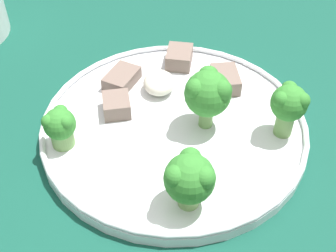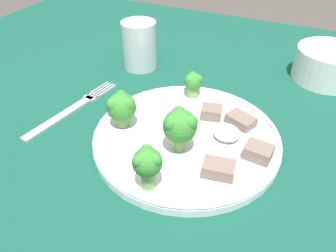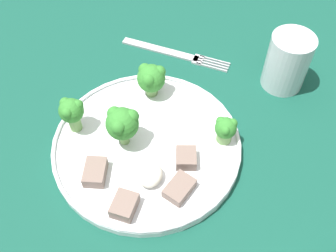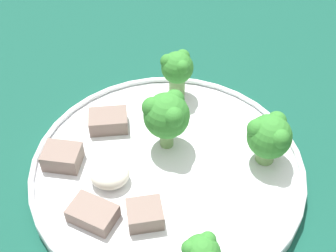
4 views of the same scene
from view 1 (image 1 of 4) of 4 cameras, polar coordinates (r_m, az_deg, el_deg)
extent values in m
cube|color=#114738|center=(0.48, -3.24, -6.88)|extent=(1.30, 1.12, 0.03)
cylinder|color=white|center=(0.50, 0.72, -0.35)|extent=(0.28, 0.28, 0.01)
torus|color=white|center=(0.50, 0.73, 0.38)|extent=(0.28, 0.28, 0.01)
cylinder|color=#709E56|center=(0.49, 4.66, 1.30)|extent=(0.01, 0.01, 0.03)
sphere|color=#337F2D|center=(0.47, 4.86, 3.97)|extent=(0.05, 0.05, 0.05)
sphere|color=#337F2D|center=(0.48, 4.94, 6.08)|extent=(0.02, 0.02, 0.02)
sphere|color=#337F2D|center=(0.46, 3.39, 4.48)|extent=(0.02, 0.02, 0.02)
sphere|color=#337F2D|center=(0.46, 6.51, 4.36)|extent=(0.02, 0.02, 0.02)
cylinder|color=#709E56|center=(0.49, -12.71, -1.44)|extent=(0.02, 0.02, 0.02)
sphere|color=#337F2D|center=(0.47, -13.08, 0.24)|extent=(0.03, 0.03, 0.03)
sphere|color=#337F2D|center=(0.47, -12.96, 1.70)|extent=(0.01, 0.01, 0.01)
sphere|color=#337F2D|center=(0.47, -14.36, 0.51)|extent=(0.01, 0.01, 0.01)
sphere|color=#337F2D|center=(0.46, -12.34, 0.44)|extent=(0.01, 0.01, 0.01)
cylinder|color=#709E56|center=(0.43, 2.53, -8.58)|extent=(0.02, 0.02, 0.02)
sphere|color=#337F2D|center=(0.41, 2.64, -6.41)|extent=(0.05, 0.05, 0.05)
sphere|color=#337F2D|center=(0.41, 2.73, -4.00)|extent=(0.02, 0.02, 0.02)
sphere|color=#337F2D|center=(0.39, 0.93, -6.17)|extent=(0.02, 0.02, 0.02)
sphere|color=#337F2D|center=(0.39, 4.41, -6.29)|extent=(0.02, 0.02, 0.02)
cylinder|color=#709E56|center=(0.50, 14.00, 0.38)|extent=(0.02, 0.02, 0.03)
sphere|color=#337F2D|center=(0.48, 14.55, 2.75)|extent=(0.04, 0.04, 0.04)
sphere|color=#337F2D|center=(0.48, 14.56, 4.38)|extent=(0.02, 0.02, 0.02)
sphere|color=#337F2D|center=(0.47, 13.66, 3.12)|extent=(0.02, 0.02, 0.02)
sphere|color=#337F2D|center=(0.47, 15.98, 3.01)|extent=(0.02, 0.02, 0.02)
cube|color=#756056|center=(0.51, -6.29, 2.54)|extent=(0.04, 0.04, 0.02)
cube|color=#756056|center=(0.55, 6.99, 5.63)|extent=(0.05, 0.04, 0.02)
cube|color=#756056|center=(0.55, -5.65, 5.80)|extent=(0.05, 0.04, 0.02)
cube|color=#756056|center=(0.58, 1.39, 8.38)|extent=(0.04, 0.03, 0.02)
ellipsoid|color=silver|center=(0.54, -1.10, 5.29)|extent=(0.04, 0.04, 0.02)
camera|label=2|loc=(0.61, 45.98, 30.67)|focal=35.00mm
camera|label=3|loc=(0.70, -11.71, 55.07)|focal=42.00mm
camera|label=4|loc=(0.47, -51.76, 35.57)|focal=50.00mm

